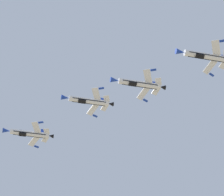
% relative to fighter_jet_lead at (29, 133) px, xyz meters
% --- Properties ---
extents(fighter_jet_lead, '(14.77, 10.43, 5.20)m').
position_rel_fighter_jet_lead_xyz_m(fighter_jet_lead, '(0.00, 0.00, 0.00)').
color(fighter_jet_lead, white).
extents(fighter_jet_left_wing, '(14.77, 10.29, 5.40)m').
position_rel_fighter_jet_lead_xyz_m(fighter_jet_left_wing, '(21.16, -6.96, 4.46)').
color(fighter_jet_left_wing, white).
extents(fighter_jet_right_wing, '(14.77, 10.23, 5.48)m').
position_rel_fighter_jet_lead_xyz_m(fighter_jet_right_wing, '(37.84, -13.94, 3.05)').
color(fighter_jet_right_wing, white).
extents(fighter_jet_left_outer, '(14.77, 10.25, 5.45)m').
position_rel_fighter_jet_lead_xyz_m(fighter_jet_left_outer, '(56.87, -22.42, 2.61)').
color(fighter_jet_left_outer, white).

